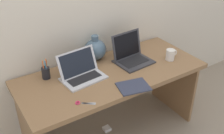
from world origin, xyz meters
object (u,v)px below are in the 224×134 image
(laptop_right, at_px, (130,54))
(notebook_stack, at_px, (133,87))
(scissors, at_px, (82,103))
(pen_cup, at_px, (46,73))
(green_vase, at_px, (95,49))
(laptop_left, at_px, (81,71))
(power_brick, at_px, (107,129))
(coffee_mug, at_px, (171,55))

(laptop_right, xyz_separation_m, notebook_stack, (-0.23, -0.36, -0.06))
(notebook_stack, distance_m, scissors, 0.43)
(notebook_stack, xyz_separation_m, scissors, (-0.43, 0.03, -0.00))
(notebook_stack, distance_m, pen_cup, 0.71)
(green_vase, height_order, pen_cup, green_vase)
(laptop_right, distance_m, scissors, 0.74)
(green_vase, distance_m, pen_cup, 0.51)
(laptop_left, relative_size, scissors, 2.75)
(scissors, xyz_separation_m, power_brick, (0.39, 0.31, -0.69))
(notebook_stack, relative_size, power_brick, 3.41)
(green_vase, bearing_deg, pen_cup, -171.87)
(pen_cup, relative_size, scissors, 1.32)
(laptop_left, xyz_separation_m, power_brick, (0.24, -0.01, -0.74))
(scissors, bearing_deg, notebook_stack, -4.56)
(power_brick, bearing_deg, laptop_left, 178.78)
(laptop_right, xyz_separation_m, scissors, (-0.66, -0.32, -0.06))
(laptop_left, height_order, coffee_mug, laptop_left)
(green_vase, xyz_separation_m, power_brick, (-0.02, -0.22, -0.78))
(laptop_left, distance_m, power_brick, 0.78)
(laptop_left, xyz_separation_m, pen_cup, (-0.24, 0.14, -0.01))
(laptop_left, bearing_deg, laptop_right, 1.38)
(notebook_stack, bearing_deg, green_vase, 92.08)
(green_vase, relative_size, power_brick, 3.29)
(laptop_left, relative_size, notebook_stack, 1.52)
(scissors, bearing_deg, pen_cup, 101.24)
(laptop_right, relative_size, green_vase, 1.42)
(power_brick, bearing_deg, coffee_mug, -15.74)
(laptop_left, xyz_separation_m, laptop_right, (0.51, 0.01, 0.01))
(laptop_right, height_order, notebook_stack, laptop_right)
(green_vase, relative_size, notebook_stack, 0.96)
(green_vase, relative_size, scissors, 1.75)
(laptop_right, height_order, green_vase, laptop_right)
(coffee_mug, relative_size, scissors, 0.91)
(coffee_mug, height_order, power_brick, coffee_mug)
(pen_cup, bearing_deg, power_brick, -16.82)
(green_vase, bearing_deg, power_brick, -95.57)
(laptop_left, relative_size, green_vase, 1.57)
(coffee_mug, bearing_deg, scissors, -171.78)
(laptop_right, relative_size, power_brick, 4.68)
(laptop_left, bearing_deg, power_brick, -1.22)
(laptop_right, distance_m, green_vase, 0.32)
(pen_cup, distance_m, power_brick, 0.89)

